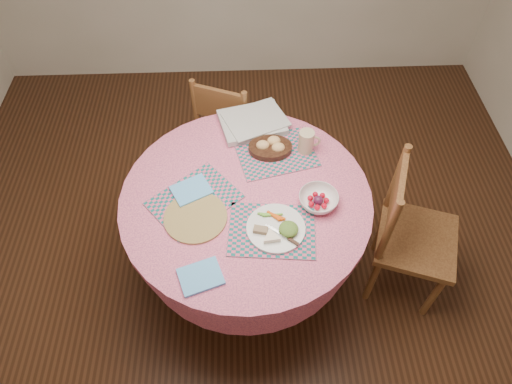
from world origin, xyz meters
TOP-DOWN VIEW (x-y plane):
  - ground at (0.00, 0.00)m, footprint 4.00×4.00m
  - room_envelope at (0.00, 0.00)m, footprint 4.01×4.01m
  - dining_table at (0.00, 0.00)m, footprint 1.24×1.24m
  - chair_right at (0.86, -0.07)m, footprint 0.53×0.54m
  - chair_back at (-0.10, 0.83)m, footprint 0.51×0.50m
  - placemat_front at (0.12, -0.21)m, footprint 0.43×0.34m
  - placemat_left at (-0.25, -0.02)m, footprint 0.50×0.49m
  - placemat_back at (0.17, 0.28)m, footprint 0.46×0.39m
  - wicker_trivet at (-0.24, -0.12)m, footprint 0.30×0.30m
  - napkin_near at (-0.21, -0.43)m, footprint 0.22×0.19m
  - napkin_far at (-0.27, 0.04)m, footprint 0.22×0.21m
  - dinner_plate at (0.14, -0.21)m, footprint 0.27×0.27m
  - bread_bowl at (0.14, 0.30)m, footprint 0.23×0.23m
  - latte_mug at (0.32, 0.29)m, footprint 0.12×0.08m
  - fruit_bowl at (0.35, -0.06)m, footprint 0.20×0.20m
  - newspaper_stack at (0.05, 0.50)m, footprint 0.41×0.36m

SIDE VIEW (x-z plane):
  - ground at x=0.00m, z-range 0.00..0.00m
  - chair_back at x=-0.10m, z-range 0.02..0.87m
  - chair_right at x=0.86m, z-range 0.02..0.95m
  - dining_table at x=0.00m, z-range 0.18..0.93m
  - placemat_front at x=0.12m, z-range 0.75..0.76m
  - placemat_left at x=-0.25m, z-range 0.75..0.76m
  - placemat_back at x=0.17m, z-range 0.75..0.76m
  - wicker_trivet at x=-0.24m, z-range 0.75..0.76m
  - napkin_near at x=-0.21m, z-range 0.75..0.76m
  - napkin_far at x=-0.27m, z-range 0.76..0.77m
  - dinner_plate at x=0.14m, z-range 0.75..0.80m
  - newspaper_stack at x=0.05m, z-range 0.76..0.80m
  - fruit_bowl at x=0.35m, z-range 0.75..0.81m
  - bread_bowl at x=0.14m, z-range 0.74..0.82m
  - latte_mug at x=0.32m, z-range 0.76..0.88m
  - room_envelope at x=0.00m, z-range 0.36..3.07m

